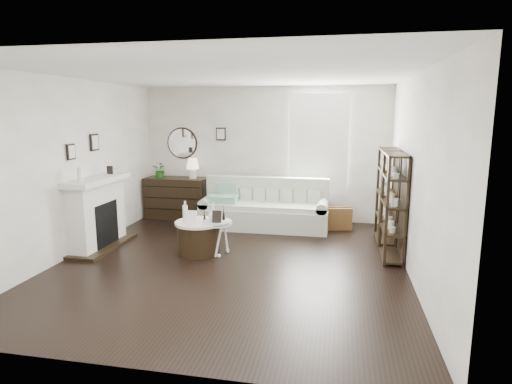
% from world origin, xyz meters
% --- Properties ---
extents(room, '(5.50, 5.50, 5.50)m').
position_xyz_m(room, '(0.73, 2.70, 1.60)').
color(room, black).
rests_on(room, ground).
extents(fireplace, '(0.50, 1.40, 1.84)m').
position_xyz_m(fireplace, '(-2.32, 0.30, 0.54)').
color(fireplace, white).
rests_on(fireplace, ground).
extents(shelf_unit_far, '(0.30, 0.80, 1.60)m').
position_xyz_m(shelf_unit_far, '(2.33, 1.55, 0.80)').
color(shelf_unit_far, black).
rests_on(shelf_unit_far, ground).
extents(shelf_unit_near, '(0.30, 0.80, 1.60)m').
position_xyz_m(shelf_unit_near, '(2.33, 0.65, 0.80)').
color(shelf_unit_near, black).
rests_on(shelf_unit_near, ground).
extents(sofa, '(2.42, 0.84, 0.94)m').
position_xyz_m(sofa, '(0.14, 2.07, 0.31)').
color(sofa, beige).
rests_on(sofa, ground).
extents(quilt, '(0.57, 0.48, 0.14)m').
position_xyz_m(quilt, '(-0.66, 1.95, 0.55)').
color(quilt, '#248560').
rests_on(quilt, sofa).
extents(suitcase, '(0.66, 0.33, 0.42)m').
position_xyz_m(suitcase, '(1.46, 2.17, 0.21)').
color(suitcase, brown).
rests_on(suitcase, ground).
extents(dresser, '(1.27, 0.54, 0.85)m').
position_xyz_m(dresser, '(-1.81, 2.47, 0.42)').
color(dresser, black).
rests_on(dresser, ground).
extents(table_lamp, '(0.29, 0.29, 0.42)m').
position_xyz_m(table_lamp, '(-1.44, 2.47, 1.06)').
color(table_lamp, silver).
rests_on(table_lamp, dresser).
extents(potted_plant, '(0.34, 0.31, 0.33)m').
position_xyz_m(potted_plant, '(-2.13, 2.42, 1.01)').
color(potted_plant, '#1E5418').
rests_on(potted_plant, dresser).
extents(drum_table, '(0.74, 0.74, 0.51)m').
position_xyz_m(drum_table, '(-0.61, 0.33, 0.26)').
color(drum_table, black).
rests_on(drum_table, ground).
extents(pedestal_table, '(0.45, 0.45, 0.54)m').
position_xyz_m(pedestal_table, '(-0.30, 0.34, 0.49)').
color(pedestal_table, silver).
rests_on(pedestal_table, ground).
extents(eiffel_drum, '(0.12, 0.12, 0.17)m').
position_xyz_m(eiffel_drum, '(-0.53, 0.38, 0.60)').
color(eiffel_drum, black).
rests_on(eiffel_drum, drum_table).
extents(bottle_drum, '(0.08, 0.08, 0.34)m').
position_xyz_m(bottle_drum, '(-0.79, 0.25, 0.68)').
color(bottle_drum, silver).
rests_on(bottle_drum, drum_table).
extents(card_frame_drum, '(0.16, 0.06, 0.21)m').
position_xyz_m(card_frame_drum, '(-0.66, 0.15, 0.62)').
color(card_frame_drum, white).
rests_on(card_frame_drum, drum_table).
extents(eiffel_ped, '(0.13, 0.13, 0.20)m').
position_xyz_m(eiffel_ped, '(-0.21, 0.37, 0.64)').
color(eiffel_ped, black).
rests_on(eiffel_ped, pedestal_table).
extents(flask_ped, '(0.15, 0.15, 0.28)m').
position_xyz_m(flask_ped, '(-0.38, 0.36, 0.68)').
color(flask_ped, silver).
rests_on(flask_ped, pedestal_table).
extents(card_frame_ped, '(0.14, 0.07, 0.19)m').
position_xyz_m(card_frame_ped, '(-0.28, 0.22, 0.63)').
color(card_frame_ped, black).
rests_on(card_frame_ped, pedestal_table).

